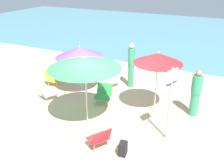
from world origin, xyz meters
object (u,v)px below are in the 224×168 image
Objects in this scene: umbrella_purple at (80,52)px; beach_chair_e at (104,93)px; person_a at (92,70)px; beach_chair_c at (113,79)px; beach_bag at (123,149)px; warning_sign at (170,95)px; umbrella_green at (85,63)px; beach_chair_b at (100,138)px; beach_chair_a at (46,93)px; umbrella_red at (158,58)px; person_c at (131,65)px; beach_chair_d at (52,77)px; person_b at (196,93)px.

umbrella_purple is 1.75m from beach_chair_e.
beach_chair_e is 0.76× the size of person_a.
beach_chair_e reaches higher than beach_chair_c.
beach_chair_c is 4.27m from beach_bag.
warning_sign is 1.85m from beach_bag.
umbrella_green is at bearing 150.21° from beach_bag.
beach_chair_e is at bearing 113.58° from person_a.
beach_chair_e is (-1.13, 2.38, -0.02)m from beach_chair_b.
beach_chair_e is at bearing -42.98° from beach_chair_a.
beach_chair_c is 1.07× the size of beach_chair_e.
beach_chair_a is 3.49m from beach_chair_b.
beach_chair_c is at bearing 148.76° from umbrella_red.
warning_sign reaches higher than beach_chair_c.
beach_chair_b is at bearing -105.65° from umbrella_red.
person_a is 4.80m from warning_sign.
beach_chair_c is at bearing 62.58° from person_c.
beach_chair_d is at bearing -111.70° from beach_chair_e.
person_c reaches higher than beach_chair_b.
beach_chair_d is 2.59m from beach_chair_e.
beach_chair_e reaches higher than beach_chair_a.
umbrella_purple reaches higher than beach_chair_e.
person_a is (-2.48, 3.87, 0.10)m from beach_chair_b.
umbrella_red is at bearing 42.36° from umbrella_green.
umbrella_red reaches higher than person_c.
beach_chair_a is 0.48× the size of person_b.
umbrella_purple reaches higher than person_c.
beach_chair_e is at bearing 176.95° from warning_sign.
umbrella_purple reaches higher than beach_chair_a.
beach_chair_a is at bearing 56.31° from person_a.
person_c is 0.85× the size of warning_sign.
umbrella_red is 0.99× the size of warning_sign.
person_b is at bearing 1.09° from umbrella_purple.
umbrella_green is 1.37× the size of person_b.
beach_chair_d reaches higher than beach_chair_b.
umbrella_green is 2.98× the size of beach_chair_e.
person_b is at bearing -50.18° from beach_chair_a.
person_a is 0.60× the size of person_b.
person_c is (0.38, 1.63, 0.58)m from beach_chair_e.
beach_chair_b is 0.39× the size of person_c.
beach_chair_b reaches higher than beach_bag.
umbrella_green is 2.53m from beach_bag.
beach_chair_d is (-3.69, 2.77, -0.02)m from beach_chair_b.
umbrella_purple is at bearing 80.69° from person_a.
person_b reaches higher than person_a.
umbrella_red is at bearing -74.70° from beach_chair_b.
beach_chair_d is at bearing 179.66° from umbrella_purple.
person_c reaches higher than beach_bag.
umbrella_purple is at bearing -8.51° from beach_chair_a.
umbrella_red is 2.21× the size of person_a.
umbrella_purple is at bearing -144.63° from person_b.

